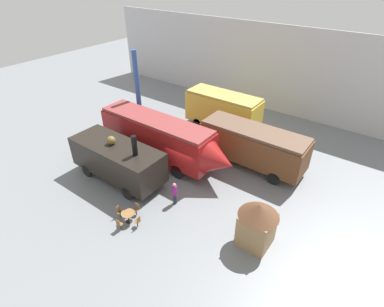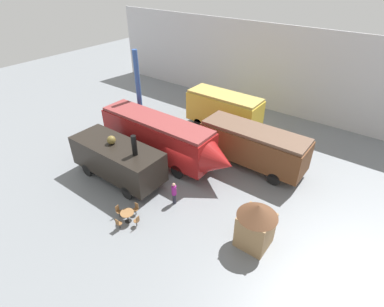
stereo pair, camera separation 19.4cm
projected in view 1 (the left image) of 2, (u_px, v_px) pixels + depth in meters
The scene contains 14 objects.
ground_plane at pixel (184, 176), 23.42m from camera, with size 80.00×80.00×0.00m, color gray.
backdrop_wall at pixel (274, 70), 31.47m from camera, with size 44.00×0.15×9.00m.
passenger_coach_vintage at pixel (223, 109), 28.89m from camera, with size 7.18×2.70×3.62m.
passenger_coach_wooden at pixel (253, 144), 23.67m from camera, with size 8.44×2.80×3.31m.
streamlined_locomotive at pixel (164, 138), 23.96m from camera, with size 12.20×2.56×3.73m.
steam_locomotive at pixel (118, 159), 22.22m from camera, with size 7.49×2.83×4.44m.
cafe_table_near at pixel (128, 215), 19.04m from camera, with size 0.88×0.88×0.75m.
cafe_chair_0 at pixel (138, 221), 18.72m from camera, with size 0.36×0.36×0.87m.
cafe_chair_1 at pixel (137, 208), 19.66m from camera, with size 0.36×0.36×0.87m.
cafe_chair_2 at pixel (119, 211), 19.46m from camera, with size 0.36×0.36×0.87m.
cafe_chair_3 at pixel (119, 224), 18.52m from camera, with size 0.36×0.36×0.87m.
visitor_person at pixel (175, 193), 20.31m from camera, with size 0.34×0.34×1.75m.
ticket_kiosk at pixel (257, 222), 17.04m from camera, with size 2.34×2.34×3.00m.
support_pillar at pixel (138, 95), 26.84m from camera, with size 0.44×0.44×8.00m.
Camera 1 is at (11.55, -14.66, 14.26)m, focal length 28.00 mm.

